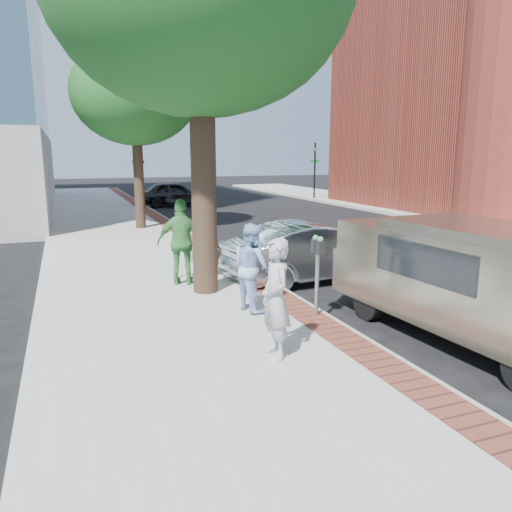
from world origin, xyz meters
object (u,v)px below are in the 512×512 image
person_gray (276,299)px  sedan_silver (313,251)px  parking_meter (318,259)px  person_green (182,242)px  person_officer (252,267)px  van (470,277)px  bg_car (175,194)px

person_gray → sedan_silver: person_gray is taller
parking_meter → person_green: (-1.75, 3.09, -0.10)m
person_officer → van: size_ratio=0.31×
bg_car → sedan_silver: bearing=-179.3°
sedan_silver → van: (0.57, -4.43, 0.35)m
sedan_silver → van: size_ratio=0.81×
parking_meter → person_gray: size_ratio=0.85×
van → person_green: bearing=125.1°
person_officer → person_green: (-0.78, 2.33, 0.14)m
sedan_silver → bg_car: 18.90m
person_officer → bg_car: 21.21m
parking_meter → person_officer: size_ratio=0.90×
parking_meter → van: (1.98, -1.56, -0.14)m
bg_car → van: (-0.05, -23.32, 0.33)m
person_gray → bg_car: person_gray is taller
person_gray → bg_car: bearing=172.5°
person_officer → van: 3.75m
parking_meter → person_officer: (-0.97, 0.76, -0.23)m
parking_meter → person_green: bearing=119.5°
person_gray → person_officer: size_ratio=1.06×
bg_car → person_green: bearing=171.1°
person_officer → person_green: 2.46m
bg_car → van: van is taller
parking_meter → van: bearing=-38.3°
parking_meter → person_officer: person_officer is taller
parking_meter → sedan_silver: bearing=63.7°
person_green → parking_meter: bearing=137.5°
bg_car → van: size_ratio=0.80×
sedan_silver → bg_car: bg_car is taller
person_gray → person_green: size_ratio=0.91×
sedan_silver → bg_car: size_ratio=1.01×
person_gray → bg_car: 23.48m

